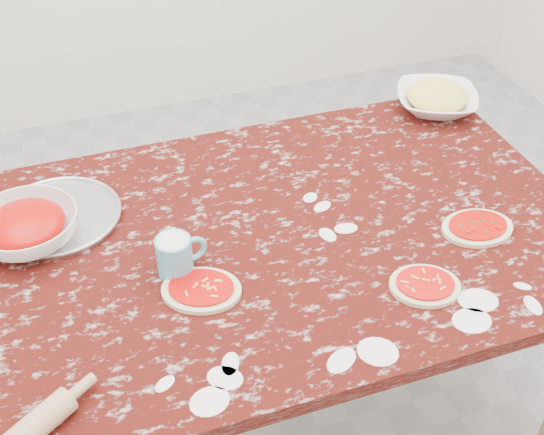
% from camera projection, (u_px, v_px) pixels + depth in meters
% --- Properties ---
extents(ground, '(4.00, 4.00, 0.00)m').
position_uv_depth(ground, '(272.00, 410.00, 2.21)').
color(ground, gray).
extents(worktable, '(1.60, 1.00, 0.75)m').
position_uv_depth(worktable, '(272.00, 257.00, 1.79)').
color(worktable, '#330A06').
rests_on(worktable, ground).
extents(pizza_tray, '(0.38, 0.38, 0.01)m').
position_uv_depth(pizza_tray, '(58.00, 217.00, 1.77)').
color(pizza_tray, '#B2B2B7').
rests_on(pizza_tray, worktable).
extents(sauce_bowl, '(0.31, 0.31, 0.08)m').
position_uv_depth(sauce_bowl, '(27.00, 229.00, 1.68)').
color(sauce_bowl, white).
rests_on(sauce_bowl, worktable).
extents(cheese_bowl, '(0.33, 0.33, 0.06)m').
position_uv_depth(cheese_bowl, '(436.00, 101.00, 2.18)').
color(cheese_bowl, white).
rests_on(cheese_bowl, worktable).
extents(flour_mug, '(0.13, 0.08, 0.10)m').
position_uv_depth(flour_mug, '(176.00, 255.00, 1.60)').
color(flour_mug, '#53A1B8').
rests_on(flour_mug, worktable).
extents(pizza_left, '(0.23, 0.20, 0.02)m').
position_uv_depth(pizza_left, '(201.00, 290.00, 1.57)').
color(pizza_left, beige).
rests_on(pizza_left, worktable).
extents(pizza_mid, '(0.20, 0.18, 0.02)m').
position_uv_depth(pizza_mid, '(425.00, 285.00, 1.58)').
color(pizza_mid, beige).
rests_on(pizza_mid, worktable).
extents(pizza_right, '(0.19, 0.15, 0.02)m').
position_uv_depth(pizza_right, '(477.00, 227.00, 1.74)').
color(pizza_right, beige).
rests_on(pizza_right, worktable).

